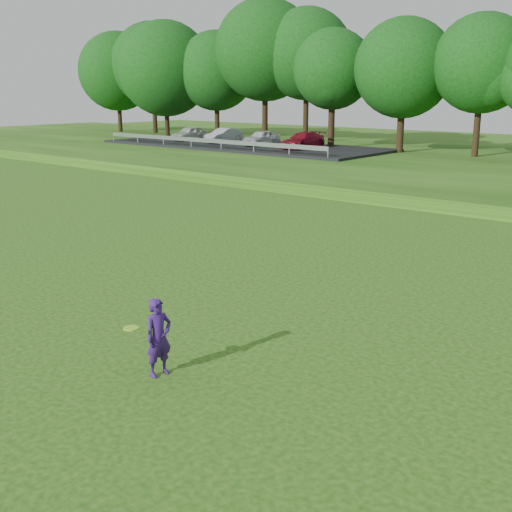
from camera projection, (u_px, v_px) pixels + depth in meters
The scene contains 4 objects.
ground at pixel (68, 362), 12.45m from camera, with size 140.00×140.00×0.00m, color #1C460D.
walking_path at pixel (469, 212), 27.35m from camera, with size 130.00×1.60×0.04m, color gray.
parking_lot at pixel (242, 142), 51.30m from camera, with size 24.00×9.00×1.38m.
woman at pixel (159, 337), 11.70m from camera, with size 0.53×0.91×1.47m.
Camera 1 is at (10.15, -6.55, 5.14)m, focal length 45.00 mm.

